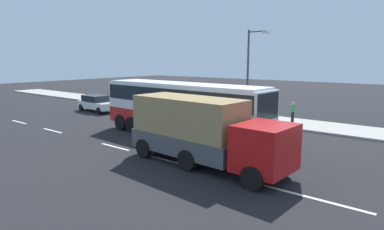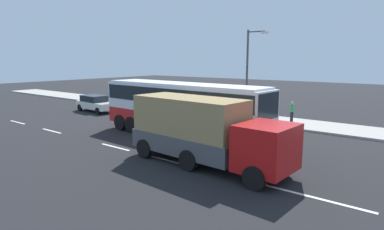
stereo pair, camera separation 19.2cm
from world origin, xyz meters
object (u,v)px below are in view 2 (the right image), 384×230
object	(u,v)px
street_lamp	(249,70)
pedestrian_near_curb	(292,110)
coach_bus	(182,104)
car_white_minivan	(96,103)
cargo_truck	(203,130)

from	to	relation	value
street_lamp	pedestrian_near_curb	bearing A→B (deg)	34.57
coach_bus	car_white_minivan	distance (m)	13.76
cargo_truck	pedestrian_near_curb	size ratio (longest dim) A/B	5.25
car_white_minivan	pedestrian_near_curb	distance (m)	18.14
street_lamp	car_white_minivan	bearing A→B (deg)	-165.19
cargo_truck	street_lamp	size ratio (longest dim) A/B	1.18
cargo_truck	pedestrian_near_curb	distance (m)	12.40
coach_bus	car_white_minivan	xyz separation A→B (m)	(-13.35, 3.07, -1.35)
pedestrian_near_curb	cargo_truck	bearing A→B (deg)	105.39
cargo_truck	street_lamp	xyz separation A→B (m)	(-3.24, 10.44, 2.49)
coach_bus	cargo_truck	size ratio (longest dim) A/B	1.46
cargo_truck	car_white_minivan	size ratio (longest dim) A/B	1.79
car_white_minivan	street_lamp	world-z (taller)	street_lamp
pedestrian_near_curb	street_lamp	distance (m)	4.62
car_white_minivan	pedestrian_near_curb	bearing A→B (deg)	22.83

